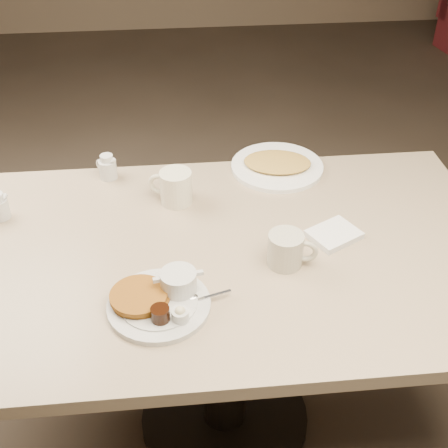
{
  "coord_description": "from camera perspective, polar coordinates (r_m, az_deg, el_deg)",
  "views": [
    {
      "loc": [
        -0.12,
        -1.21,
        1.75
      ],
      "look_at": [
        0.0,
        0.02,
        0.82
      ],
      "focal_mm": 47.38,
      "sensor_mm": 36.0,
      "label": 1
    }
  ],
  "objects": [
    {
      "name": "creamer_right",
      "position": [
        1.88,
        -11.18,
        5.38
      ],
      "size": [
        0.07,
        0.07,
        0.08
      ],
      "color": "beige",
      "rests_on": "diner_table"
    },
    {
      "name": "main_plate",
      "position": [
        1.41,
        -6.19,
        -7.12
      ],
      "size": [
        0.31,
        0.28,
        0.07
      ],
      "color": "beige",
      "rests_on": "diner_table"
    },
    {
      "name": "coffee_mug_far",
      "position": [
        1.73,
        -4.77,
        3.58
      ],
      "size": [
        0.14,
        0.12,
        0.1
      ],
      "color": "beige",
      "rests_on": "diner_table"
    },
    {
      "name": "napkin",
      "position": [
        1.63,
        10.55,
        -1.0
      ],
      "size": [
        0.16,
        0.15,
        0.02
      ],
      "color": "silver",
      "rests_on": "diner_table"
    },
    {
      "name": "coffee_mug_near",
      "position": [
        1.51,
        6.08,
        -2.43
      ],
      "size": [
        0.14,
        0.11,
        0.09
      ],
      "color": "#B3AF9C",
      "rests_on": "diner_table"
    },
    {
      "name": "diner_table",
      "position": [
        1.68,
        0.07,
        -6.94
      ],
      "size": [
        1.5,
        0.9,
        0.75
      ],
      "color": "tan",
      "rests_on": "ground"
    },
    {
      "name": "hash_plate",
      "position": [
        1.9,
        5.15,
        5.68
      ],
      "size": [
        0.34,
        0.34,
        0.04
      ],
      "color": "white",
      "rests_on": "diner_table"
    }
  ]
}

